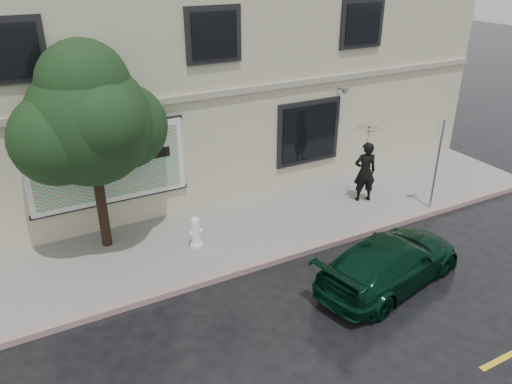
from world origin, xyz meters
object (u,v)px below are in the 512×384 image
fire_hydrant (196,232)px  car (390,261)px  pedestrian (365,172)px  street_tree (89,124)px

fire_hydrant → car: bearing=-25.6°
car → fire_hydrant: size_ratio=4.79×
pedestrian → street_tree: street_tree is taller
pedestrian → fire_hydrant: bearing=19.4°
car → fire_hydrant: car is taller
car → pedestrian: 4.18m
street_tree → fire_hydrant: (2.07, -1.20, -2.93)m
street_tree → car: bearing=-40.0°
pedestrian → street_tree: size_ratio=0.39×
car → pedestrian: (2.10, 3.57, 0.51)m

